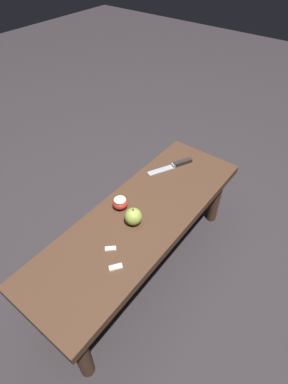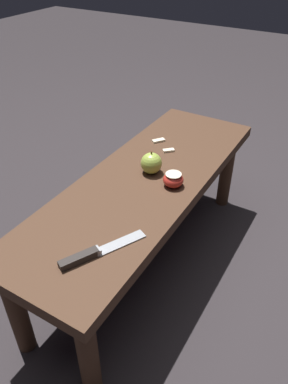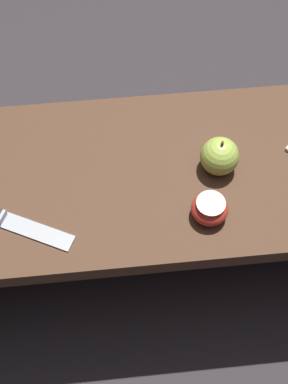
{
  "view_description": "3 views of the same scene",
  "coord_description": "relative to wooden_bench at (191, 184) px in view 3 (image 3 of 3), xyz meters",
  "views": [
    {
      "loc": [
        0.66,
        0.53,
        1.34
      ],
      "look_at": [
        -0.1,
        -0.06,
        0.41
      ],
      "focal_mm": 28.0,
      "sensor_mm": 36.0,
      "label": 1
    },
    {
      "loc": [
        -0.9,
        -0.53,
        1.08
      ],
      "look_at": [
        -0.1,
        -0.06,
        0.41
      ],
      "focal_mm": 35.0,
      "sensor_mm": 36.0,
      "label": 2
    },
    {
      "loc": [
        -0.15,
        -0.54,
        1.25
      ],
      "look_at": [
        -0.1,
        -0.06,
        0.41
      ],
      "focal_mm": 50.0,
      "sensor_mm": 36.0,
      "label": 3
    }
  ],
  "objects": [
    {
      "name": "ground_plane",
      "position": [
        0.0,
        0.0,
        -0.32
      ],
      "size": [
        8.0,
        8.0,
        0.0
      ],
      "primitive_type": "plane",
      "color": "#2D282B"
    },
    {
      "name": "apple_cut",
      "position": [
        0.01,
        -0.1,
        0.08
      ],
      "size": [
        0.07,
        0.07,
        0.05
      ],
      "color": "red",
      "rests_on": "wooden_bench"
    },
    {
      "name": "wooden_bench",
      "position": [
        0.0,
        0.0,
        0.0
      ],
      "size": [
        1.13,
        0.38,
        0.38
      ],
      "color": "#472D1E",
      "rests_on": "ground_plane"
    },
    {
      "name": "apple_whole",
      "position": [
        0.05,
        -0.0,
        0.1
      ],
      "size": [
        0.07,
        0.07,
        0.08
      ],
      "color": "#9EB747",
      "rests_on": "wooden_bench"
    }
  ]
}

